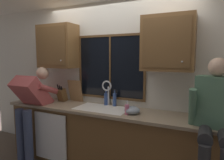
{
  "coord_description": "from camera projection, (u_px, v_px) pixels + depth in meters",
  "views": [
    {
      "loc": [
        1.28,
        -2.84,
        1.69
      ],
      "look_at": [
        0.07,
        -0.3,
        1.36
      ],
      "focal_mm": 31.7,
      "sensor_mm": 36.0,
      "label": 1
    }
  ],
  "objects": [
    {
      "name": "mixing_bowl",
      "position": [
        132.0,
        110.0,
        2.68
      ],
      "size": [
        0.21,
        0.21,
        0.11
      ],
      "primitive_type": "ellipsoid",
      "color": "#8C99A8",
      "rests_on": "countertop"
    },
    {
      "name": "upper_cabinet_right",
      "position": [
        168.0,
        43.0,
        2.57
      ],
      "size": [
        0.67,
        0.36,
        0.72
      ],
      "color": "brown"
    },
    {
      "name": "back_wall",
      "position": [
        118.0,
        82.0,
        3.2
      ],
      "size": [
        5.73,
        0.12,
        2.55
      ],
      "primitive_type": "cube",
      "color": "silver",
      "rests_on": "floor"
    },
    {
      "name": "person_standing",
      "position": [
        31.0,
        103.0,
        3.17
      ],
      "size": [
        0.53,
        0.71,
        1.52
      ],
      "color": "#384260",
      "rests_on": "floor"
    },
    {
      "name": "window_frame_top",
      "position": [
        110.0,
        36.0,
        3.08
      ],
      "size": [
        1.17,
        0.02,
        0.04
      ],
      "primitive_type": "cube",
      "color": "brown"
    },
    {
      "name": "dishwasher_front",
      "position": [
        50.0,
        137.0,
        3.05
      ],
      "size": [
        0.6,
        0.02,
        0.74
      ],
      "primitive_type": "cube",
      "color": "white"
    },
    {
      "name": "upper_cabinet_left",
      "position": [
        58.0,
        47.0,
        3.35
      ],
      "size": [
        0.67,
        0.36,
        0.72
      ],
      "color": "brown"
    },
    {
      "name": "window_frame_bottom",
      "position": [
        110.0,
        97.0,
        3.2
      ],
      "size": [
        1.17,
        0.02,
        0.04
      ],
      "primitive_type": "cube",
      "color": "brown"
    },
    {
      "name": "faucet",
      "position": [
        108.0,
        90.0,
        3.09
      ],
      "size": [
        0.18,
        0.09,
        0.4
      ],
      "color": "silver",
      "rests_on": "countertop"
    },
    {
      "name": "soap_dispenser",
      "position": [
        127.0,
        109.0,
        2.64
      ],
      "size": [
        0.06,
        0.07,
        0.19
      ],
      "color": "pink",
      "rests_on": "countertop"
    },
    {
      "name": "window_frame_left",
      "position": [
        80.0,
        66.0,
        3.38
      ],
      "size": [
        0.03,
        0.02,
        0.95
      ],
      "primitive_type": "cube",
      "color": "brown"
    },
    {
      "name": "person_sitting_on_counter",
      "position": [
        216.0,
        113.0,
        2.06
      ],
      "size": [
        0.54,
        0.65,
        1.26
      ],
      "color": "#262628",
      "rests_on": "countertop"
    },
    {
      "name": "window_mullion_center",
      "position": [
        110.0,
        67.0,
        3.14
      ],
      "size": [
        0.02,
        0.02,
        0.95
      ],
      "primitive_type": "cube",
      "color": "brown"
    },
    {
      "name": "bottle_green_glass",
      "position": [
        106.0,
        99.0,
        3.15
      ],
      "size": [
        0.06,
        0.06,
        0.25
      ],
      "color": "#334C8C",
      "rests_on": "countertop"
    },
    {
      "name": "lower_cabinet_run",
      "position": [
        108.0,
        140.0,
        2.98
      ],
      "size": [
        3.33,
        0.58,
        0.88
      ],
      "primitive_type": "cube",
      "color": "brown",
      "rests_on": "floor"
    },
    {
      "name": "window_glass",
      "position": [
        110.0,
        67.0,
        3.15
      ],
      "size": [
        1.1,
        0.02,
        0.95
      ],
      "primitive_type": "cube",
      "color": "black"
    },
    {
      "name": "cutting_board",
      "position": [
        75.0,
        91.0,
        3.39
      ],
      "size": [
        0.25,
        0.1,
        0.37
      ],
      "primitive_type": "cube",
      "rotation": [
        0.21,
        0.0,
        0.0
      ],
      "color": "#997047",
      "rests_on": "countertop"
    },
    {
      "name": "sink",
      "position": [
        102.0,
        115.0,
        2.97
      ],
      "size": [
        0.8,
        0.46,
        0.21
      ],
      "color": "white",
      "rests_on": "lower_cabinet_run"
    },
    {
      "name": "knife_block",
      "position": [
        62.0,
        95.0,
        3.41
      ],
      "size": [
        0.12,
        0.18,
        0.32
      ],
      "color": "brown",
      "rests_on": "countertop"
    },
    {
      "name": "window_frame_right",
      "position": [
        145.0,
        68.0,
        2.9
      ],
      "size": [
        0.04,
        0.02,
        0.95
      ],
      "primitive_type": "cube",
      "color": "brown"
    },
    {
      "name": "bottle_tall_clear",
      "position": [
        115.0,
        99.0,
        3.08
      ],
      "size": [
        0.06,
        0.06,
        0.27
      ],
      "color": "#334C8C",
      "rests_on": "countertop"
    },
    {
      "name": "countertop",
      "position": [
        107.0,
        111.0,
        2.91
      ],
      "size": [
        3.39,
        0.62,
        0.04
      ],
      "primitive_type": "cube",
      "color": "gray",
      "rests_on": "lower_cabinet_run"
    }
  ]
}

